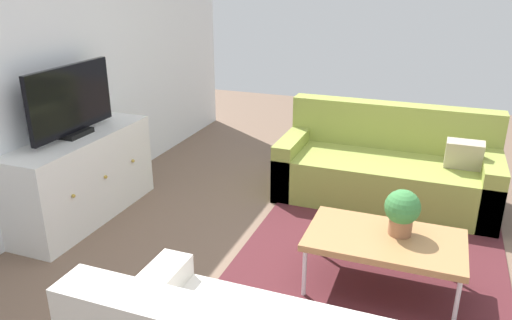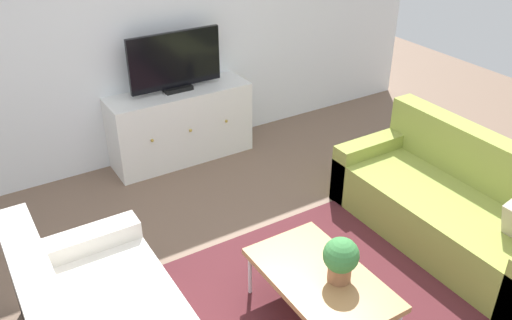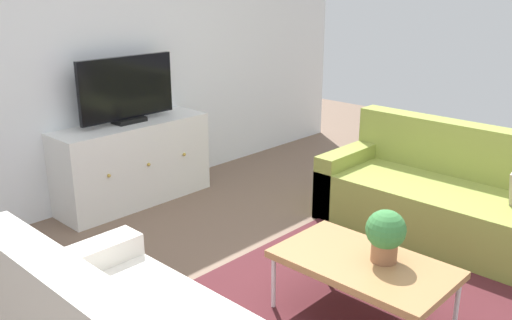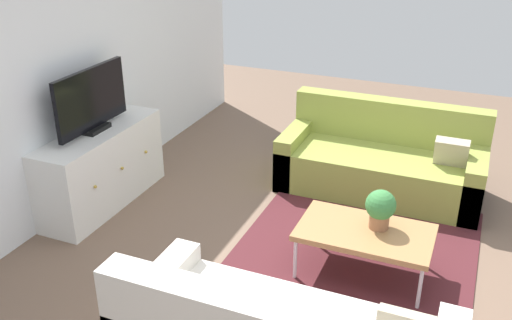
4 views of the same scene
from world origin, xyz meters
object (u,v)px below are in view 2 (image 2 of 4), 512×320
Objects in this scene: flat_screen_tv at (175,62)px; tv_console at (181,125)px; couch_right_side at (458,208)px; potted_plant at (341,258)px; coffee_table at (321,279)px.

tv_console is at bearing -90.00° from flat_screen_tv.
couch_right_side is 1.49m from potted_plant.
tv_console is 1.53× the size of flat_screen_tv.
potted_plant is 0.34× the size of flat_screen_tv.
couch_right_side is 2.73m from tv_console.
tv_console reaches higher than coffee_table.
flat_screen_tv reaches higher than tv_console.
flat_screen_tv is (0.18, 2.56, 0.66)m from coffee_table.
flat_screen_tv is (-1.34, 2.39, 0.75)m from couch_right_side.
tv_console is at bearing 87.90° from potted_plant.
potted_plant is (-1.44, -0.24, 0.29)m from couch_right_side.
potted_plant is at bearing -170.38° from couch_right_side.
coffee_table is 2.65m from flat_screen_tv.
flat_screen_tv is (0.10, 2.64, 0.46)m from potted_plant.
potted_plant is 2.68m from flat_screen_tv.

